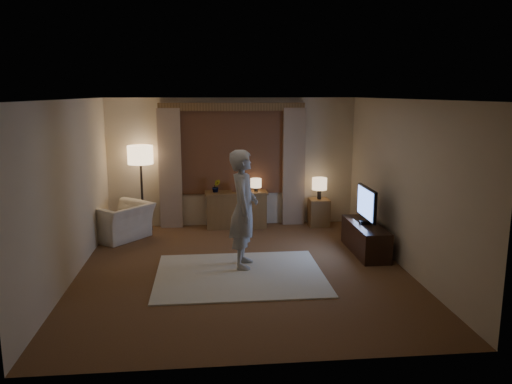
{
  "coord_description": "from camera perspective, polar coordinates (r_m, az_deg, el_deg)",
  "views": [
    {
      "loc": [
        -0.53,
        -7.31,
        2.69
      ],
      "look_at": [
        0.27,
        0.6,
        1.11
      ],
      "focal_mm": 35.0,
      "sensor_mm": 36.0,
      "label": 1
    }
  ],
  "objects": [
    {
      "name": "table_lamp_side",
      "position": [
        10.19,
        7.27,
        0.87
      ],
      "size": [
        0.3,
        0.3,
        0.44
      ],
      "color": "black",
      "rests_on": "side_table"
    },
    {
      "name": "rug",
      "position": [
        7.59,
        -1.85,
        -9.42
      ],
      "size": [
        2.5,
        2.0,
        0.02
      ],
      "primitive_type": "cube",
      "color": "beige",
      "rests_on": "floor"
    },
    {
      "name": "picture_frame",
      "position": [
        10.01,
        -2.29,
        0.38
      ],
      "size": [
        0.16,
        0.02,
        0.2
      ],
      "primitive_type": "cube",
      "color": "brown",
      "rests_on": "sideboard"
    },
    {
      "name": "table_lamp_sideboard",
      "position": [
        10.03,
        -0.01,
        0.97
      ],
      "size": [
        0.22,
        0.22,
        0.3
      ],
      "color": "black",
      "rests_on": "sideboard"
    },
    {
      "name": "tv",
      "position": [
        8.6,
        12.53,
        -1.35
      ],
      "size": [
        0.22,
        0.88,
        0.64
      ],
      "color": "black",
      "rests_on": "tv_stand"
    },
    {
      "name": "sideboard",
      "position": [
        10.11,
        -2.27,
        -2.13
      ],
      "size": [
        1.2,
        0.4,
        0.7
      ],
      "primitive_type": "cube",
      "color": "brown",
      "rests_on": "floor"
    },
    {
      "name": "plant",
      "position": [
        9.99,
        -4.58,
        0.61
      ],
      "size": [
        0.17,
        0.13,
        0.3
      ],
      "primitive_type": "imported",
      "color": "#999999",
      "rests_on": "sideboard"
    },
    {
      "name": "person",
      "position": [
        7.67,
        -1.43,
        -1.95
      ],
      "size": [
        0.53,
        0.73,
        1.83
      ],
      "primitive_type": "imported",
      "rotation": [
        0.0,
        0.0,
        1.42
      ],
      "color": "#ACA79E",
      "rests_on": "rug"
    },
    {
      "name": "tv_stand",
      "position": [
        8.75,
        12.37,
        -5.19
      ],
      "size": [
        0.45,
        1.4,
        0.5
      ],
      "primitive_type": "cube",
      "color": "black",
      "rests_on": "floor"
    },
    {
      "name": "floor_lamp",
      "position": [
        9.98,
        -13.06,
        3.64
      ],
      "size": [
        0.49,
        0.49,
        1.69
      ],
      "color": "black",
      "rests_on": "floor"
    },
    {
      "name": "room",
      "position": [
        7.95,
        -1.85,
        1.44
      ],
      "size": [
        5.04,
        5.54,
        2.64
      ],
      "color": "brown",
      "rests_on": "ground"
    },
    {
      "name": "armchair",
      "position": [
        9.65,
        -15.26,
        -3.27
      ],
      "size": [
        1.34,
        1.36,
        0.67
      ],
      "primitive_type": "imported",
      "rotation": [
        0.0,
        0.0,
        -2.26
      ],
      "color": "beige",
      "rests_on": "floor"
    },
    {
      "name": "side_table",
      "position": [
        10.31,
        7.19,
        -2.34
      ],
      "size": [
        0.4,
        0.4,
        0.56
      ],
      "primitive_type": "cube",
      "color": "brown",
      "rests_on": "floor"
    }
  ]
}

